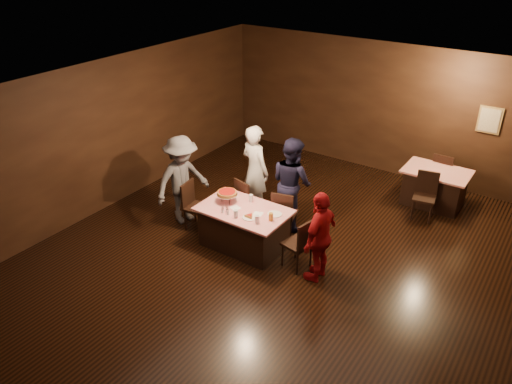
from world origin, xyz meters
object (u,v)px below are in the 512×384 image
chair_back_near (424,197)px  chair_back_far (443,173)px  diner_grey_knit (182,180)px  glass_front_left (236,214)px  diner_navy_hoodie (292,182)px  pizza_stand (227,193)px  diner_red_shirt (320,237)px  glass_amber (271,217)px  diner_white_jacket (255,171)px  glass_front_right (257,219)px  glass_back (251,198)px  main_table (244,228)px  back_table (434,187)px  chair_end_right (297,243)px  plate_empty (275,214)px  chair_far_left (249,201)px  chair_far_right (285,212)px  chair_end_left (197,206)px

chair_back_near → chair_back_far: bearing=79.7°
diner_grey_knit → glass_front_left: 1.60m
chair_back_near → diner_grey_knit: size_ratio=0.53×
diner_navy_hoodie → pizza_stand: (-0.69, -1.11, 0.05)m
diner_grey_knit → diner_red_shirt: (3.05, -0.15, -0.09)m
glass_amber → diner_white_jacket: bearing=133.7°
diner_grey_knit → glass_front_right: (1.95, -0.33, -0.05)m
diner_grey_knit → glass_back: size_ratio=12.71×
main_table → diner_red_shirt: diner_red_shirt is taller
diner_red_shirt → pizza_stand: (-1.94, 0.11, 0.16)m
chair_back_near → glass_amber: (-1.77, -2.86, 0.37)m
chair_back_near → back_table: bearing=79.7°
chair_end_right → plate_empty: (-0.55, 0.15, 0.30)m
back_table → chair_back_far: chair_back_far is taller
glass_amber → chair_end_right: bearing=5.7°
chair_far_left → chair_far_right: bearing=-165.0°
diner_white_jacket → glass_back: bearing=135.7°
main_table → chair_end_right: chair_end_right is taller
diner_navy_hoodie → chair_back_far: bearing=-103.9°
main_table → diner_white_jacket: size_ratio=0.85×
chair_end_left → chair_far_right: bearing=-71.2°
diner_grey_knit → plate_empty: diner_grey_knit is taller
glass_front_right → diner_red_shirt: bearing=9.7°
back_table → diner_red_shirt: bearing=-103.0°
main_table → chair_end_left: size_ratio=1.68×
back_table → chair_back_far: (0.00, 0.60, 0.09)m
chair_end_right → chair_back_near: same height
diner_grey_knit → glass_front_left: diner_grey_knit is taller
chair_end_left → diner_navy_hoodie: (1.39, 1.16, 0.42)m
back_table → chair_end_right: chair_end_right is taller
chair_back_far → diner_white_jacket: bearing=48.3°
back_table → pizza_stand: pizza_stand is taller
chair_end_right → chair_back_far: 4.30m
diner_red_shirt → back_table: bearing=167.2°
chair_back_far → glass_amber: (-1.77, -4.16, 0.37)m
pizza_stand → glass_amber: (1.00, -0.10, -0.11)m
chair_far_left → diner_red_shirt: diner_red_shirt is taller
glass_front_right → glass_amber: (0.15, 0.20, 0.00)m
chair_far_right → chair_end_left: bearing=12.7°
diner_navy_hoodie → plate_empty: size_ratio=7.18×
chair_far_right → glass_front_left: chair_far_right is taller
back_table → glass_back: glass_back is taller
glass_front_right → diner_navy_hoodie: bearing=96.3°
chair_end_right → chair_far_left: bearing=-104.6°
chair_end_left → glass_amber: size_ratio=6.79×
chair_far_left → glass_front_right: size_ratio=6.79×
chair_back_far → diner_white_jacket: size_ratio=0.51×
pizza_stand → glass_back: 0.44m
chair_far_left → main_table: bearing=133.0°
diner_navy_hoodie → glass_back: 0.93m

